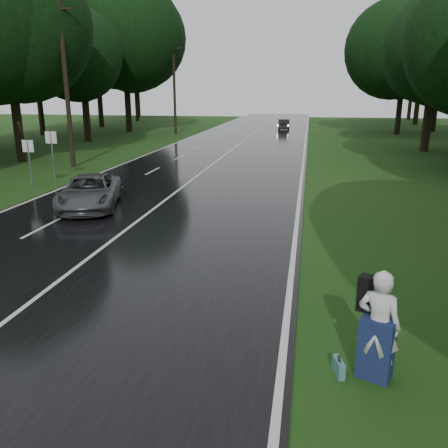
# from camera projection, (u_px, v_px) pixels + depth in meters

# --- Properties ---
(road) EXTENTS (12.00, 140.00, 0.04)m
(road) POSITION_uv_depth(u_px,v_px,m) (202.00, 173.00, 27.05)
(road) COLOR black
(road) RESTS_ON ground
(lane_center) EXTENTS (0.12, 140.00, 0.01)m
(lane_center) POSITION_uv_depth(u_px,v_px,m) (202.00, 172.00, 27.04)
(lane_center) COLOR silver
(lane_center) RESTS_ON road
(grey_car) EXTENTS (3.48, 5.17, 1.32)m
(grey_car) POSITION_uv_depth(u_px,v_px,m) (90.00, 192.00, 18.84)
(grey_car) COLOR #4B4D50
(grey_car) RESTS_ON road
(far_car) EXTENTS (1.53, 3.82, 1.24)m
(far_car) POSITION_uv_depth(u_px,v_px,m) (284.00, 124.00, 56.15)
(far_car) COLOR black
(far_car) RESTS_ON road
(hitchhiker) EXTENTS (0.84, 0.81, 1.95)m
(hitchhiker) POSITION_uv_depth(u_px,v_px,m) (377.00, 329.00, 7.63)
(hitchhiker) COLOR silver
(hitchhiker) RESTS_ON ground
(suitcase) EXTENTS (0.21, 0.41, 0.28)m
(suitcase) POSITION_uv_depth(u_px,v_px,m) (339.00, 367.00, 7.90)
(suitcase) COLOR teal
(suitcase) RESTS_ON ground
(utility_pole_mid) EXTENTS (1.80, 0.28, 10.23)m
(utility_pole_mid) POSITION_uv_depth(u_px,v_px,m) (74.00, 167.00, 29.23)
(utility_pole_mid) COLOR black
(utility_pole_mid) RESTS_ON ground
(utility_pole_far) EXTENTS (1.80, 0.28, 9.91)m
(utility_pole_far) POSITION_uv_depth(u_px,v_px,m) (176.00, 134.00, 51.29)
(utility_pole_far) COLOR black
(utility_pole_far) RESTS_ON ground
(road_sign_a) EXTENTS (0.57, 0.10, 2.39)m
(road_sign_a) POSITION_uv_depth(u_px,v_px,m) (33.00, 189.00, 22.76)
(road_sign_a) COLOR white
(road_sign_a) RESTS_ON ground
(road_sign_b) EXTENTS (0.63, 0.10, 2.62)m
(road_sign_b) POSITION_uv_depth(u_px,v_px,m) (55.00, 181.00, 24.76)
(road_sign_b) COLOR white
(road_sign_b) RESTS_ON ground
(tree_left_d) EXTENTS (9.58, 9.58, 14.97)m
(tree_left_d) POSITION_uv_depth(u_px,v_px,m) (22.00, 161.00, 31.49)
(tree_left_d) COLOR black
(tree_left_d) RESTS_ON ground
(tree_left_e) EXTENTS (8.82, 8.82, 13.78)m
(tree_left_e) POSITION_uv_depth(u_px,v_px,m) (88.00, 141.00, 43.82)
(tree_left_e) COLOR black
(tree_left_e) RESTS_ON ground
(tree_left_f) EXTENTS (11.55, 11.55, 18.05)m
(tree_left_f) POSITION_uv_depth(u_px,v_px,m) (129.00, 132.00, 53.91)
(tree_left_f) COLOR black
(tree_left_f) RESTS_ON ground
(tree_right_e) EXTENTS (8.63, 8.63, 13.48)m
(tree_right_e) POSITION_uv_depth(u_px,v_px,m) (424.00, 151.00, 36.76)
(tree_right_e) COLOR black
(tree_right_e) RESTS_ON ground
(tree_right_f) EXTENTS (9.46, 9.46, 14.78)m
(tree_right_f) POSITION_uv_depth(u_px,v_px,m) (397.00, 134.00, 50.71)
(tree_right_f) COLOR black
(tree_right_f) RESTS_ON ground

